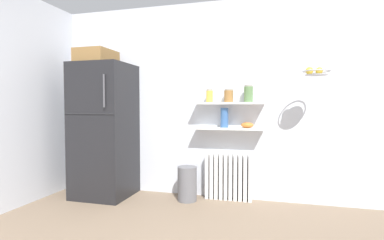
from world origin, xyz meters
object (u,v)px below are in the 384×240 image
object	(u,v)px
trash_bin	(187,184)
storage_jar_1	(229,96)
vase	(224,118)
hanging_fruit_basket	(315,72)
storage_jar_0	(210,96)
radiator	(229,177)
storage_jar_2	(248,94)
refrigerator	(104,127)
shelf_bowl	(247,125)

from	to	relation	value
trash_bin	storage_jar_1	bearing A→B (deg)	17.26
vase	hanging_fruit_basket	world-z (taller)	hanging_fruit_basket
storage_jar_0	storage_jar_1	distance (m)	0.25
storage_jar_1	vase	distance (m)	0.29
radiator	storage_jar_2	xyz separation A→B (m)	(0.25, -0.03, 1.08)
refrigerator	hanging_fruit_basket	bearing A→B (deg)	-0.98
radiator	storage_jar_2	world-z (taller)	storage_jar_2
radiator	shelf_bowl	xyz separation A→B (m)	(0.24, -0.03, 0.68)
storage_jar_2	shelf_bowl	xyz separation A→B (m)	(-0.01, 0.00, -0.39)
refrigerator	shelf_bowl	distance (m)	1.91
radiator	storage_jar_0	world-z (taller)	storage_jar_0
storage_jar_1	refrigerator	bearing A→B (deg)	-171.83
storage_jar_2	hanging_fruit_basket	bearing A→B (deg)	-20.88
storage_jar_0	shelf_bowl	world-z (taller)	storage_jar_0
storage_jar_0	hanging_fruit_basket	distance (m)	1.29
storage_jar_0	storage_jar_1	xyz separation A→B (m)	(0.25, -0.00, 0.00)
refrigerator	vase	distance (m)	1.62
trash_bin	vase	bearing A→B (deg)	19.15
hanging_fruit_basket	trash_bin	bearing A→B (deg)	175.22
storage_jar_1	storage_jar_2	xyz separation A→B (m)	(0.25, 0.00, 0.02)
refrigerator	storage_jar_0	distance (m)	1.48
vase	trash_bin	distance (m)	0.98
radiator	storage_jar_2	bearing A→B (deg)	-6.86
refrigerator	trash_bin	world-z (taller)	refrigerator
storage_jar_0	shelf_bowl	xyz separation A→B (m)	(0.49, -0.00, -0.37)
storage_jar_0	storage_jar_1	world-z (taller)	same
refrigerator	storage_jar_0	size ratio (longest dim) A/B	11.62
storage_jar_2	hanging_fruit_basket	distance (m)	0.82
radiator	vase	bearing A→B (deg)	-150.72
shelf_bowl	radiator	bearing A→B (deg)	172.80
storage_jar_2	vase	xyz separation A→B (m)	(-0.30, 0.00, -0.30)
storage_jar_0	storage_jar_1	bearing A→B (deg)	-0.00
radiator	shelf_bowl	distance (m)	0.72
trash_bin	hanging_fruit_basket	size ratio (longest dim) A/B	1.53
refrigerator	radiator	size ratio (longest dim) A/B	3.26
radiator	vase	world-z (taller)	vase
storage_jar_2	trash_bin	xyz separation A→B (m)	(-0.76, -0.16, -1.15)
hanging_fruit_basket	shelf_bowl	bearing A→B (deg)	159.42
vase	storage_jar_2	bearing A→B (deg)	0.00
storage_jar_0	trash_bin	bearing A→B (deg)	-148.59
radiator	storage_jar_2	distance (m)	1.10
storage_jar_0	trash_bin	distance (m)	1.17
radiator	storage_jar_0	size ratio (longest dim) A/B	3.57
trash_bin	hanging_fruit_basket	world-z (taller)	hanging_fruit_basket
radiator	vase	distance (m)	0.77
storage_jar_2	shelf_bowl	world-z (taller)	storage_jar_2
storage_jar_2	trash_bin	size ratio (longest dim) A/B	0.49
storage_jar_0	shelf_bowl	size ratio (longest dim) A/B	1.07
radiator	shelf_bowl	size ratio (longest dim) A/B	3.83
refrigerator	hanging_fruit_basket	distance (m)	2.73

